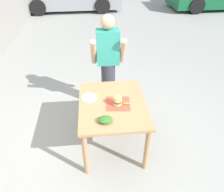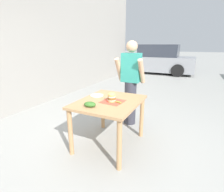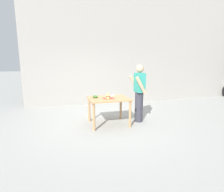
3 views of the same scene
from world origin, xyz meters
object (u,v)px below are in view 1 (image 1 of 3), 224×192
Objects in this scene: pickle_spear at (126,104)px; diner_across_table at (108,64)px; patio_table at (113,110)px; sandwich at (117,100)px; side_salad at (105,120)px; side_plate_with_forks at (89,98)px.

diner_across_table is at bearing 99.73° from pickle_spear.
patio_table is 6.15× the size of sandwich.
sandwich reaches higher than patio_table.
sandwich is 0.14m from pickle_spear.
diner_across_table is (0.14, 1.28, 0.08)m from side_salad.
side_salad is (0.19, -0.51, 0.03)m from side_plate_with_forks.
side_salad reaches higher than pickle_spear.
pickle_spear is 0.38× the size of side_plate_with_forks.
patio_table is 5.07× the size of side_plate_with_forks.
pickle_spear is at bearing -13.59° from patio_table.
side_salad is (-0.18, -0.33, -0.04)m from sandwich.
sandwich is at bearing 174.04° from pickle_spear.
patio_table is 0.23m from pickle_spear.
patio_table is 0.66× the size of diner_across_table.
patio_table is 0.96m from diner_across_table.
pickle_spear is 0.05× the size of diner_across_table.
sandwich reaches higher than pickle_spear.
patio_table is 13.48× the size of pickle_spear.
side_plate_with_forks is (-0.37, 0.18, -0.07)m from sandwich.
diner_across_table reaches higher than sandwich.
diner_across_table reaches higher than patio_table.
patio_table is at bearing 166.41° from pickle_spear.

